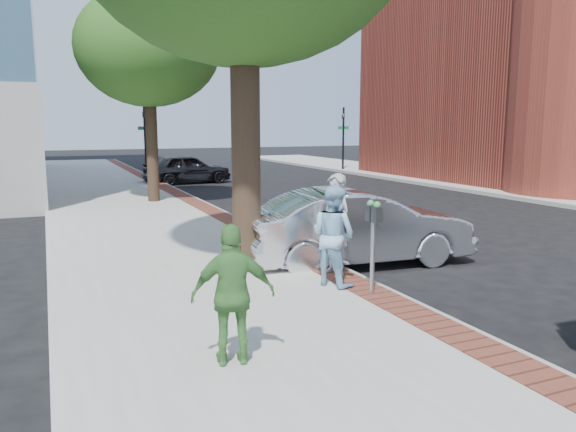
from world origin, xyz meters
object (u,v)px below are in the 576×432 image
parking_meter (373,228)px  sedan_silver (357,227)px  bg_car (187,169)px  person_officer (333,235)px  person_green (233,295)px  person_gray (335,225)px

parking_meter → sedan_silver: (1.08, 2.31, -0.45)m
sedan_silver → bg_car: bearing=3.0°
person_officer → sedan_silver: 2.08m
sedan_silver → bg_car: size_ratio=1.11×
person_green → person_officer: bearing=-124.9°
person_officer → person_green: size_ratio=1.06×
parking_meter → bg_car: (1.68, 19.27, -0.50)m
person_officer → person_green: (-2.45, -2.32, -0.04)m
parking_meter → person_gray: 1.28m
person_green → person_gray: bearing=-122.6°
person_gray → person_green: bearing=-55.5°
parking_meter → person_green: person_green is taller
person_officer → bg_car: bearing=-30.6°
parking_meter → bg_car: parking_meter is taller
parking_meter → person_gray: bearing=88.7°
sedan_silver → bg_car: (0.60, 16.96, -0.05)m
person_gray → person_officer: (-0.32, -0.52, -0.07)m
sedan_silver → person_officer: bearing=143.9°
person_green → parking_meter: bearing=-138.5°
sedan_silver → person_green: bearing=140.5°
person_gray → sedan_silver: 1.51m
person_gray → person_officer: size_ratio=1.08×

